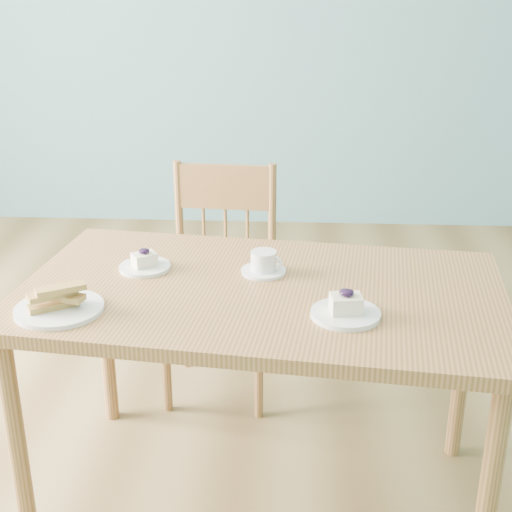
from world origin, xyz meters
The scene contains 7 objects.
room centered at (0.00, 0.00, 1.35)m, with size 5.01×5.01×2.71m.
dining_table centered at (0.29, -0.13, 0.64)m, with size 1.41×0.91×0.71m.
dining_chair centered at (0.10, 0.51, 0.44)m, with size 0.42×0.40×0.87m.
cheesecake_plate_near centered at (0.51, -0.29, 0.73)m, with size 0.18×0.18×0.07m.
cheesecake_plate_far centered at (-0.06, -0.01, 0.73)m, with size 0.15×0.15×0.06m.
coffee_cup centered at (0.29, -0.02, 0.74)m, with size 0.13×0.13×0.07m.
biscotti_plate centered at (-0.22, -0.30, 0.74)m, with size 0.23×0.23×0.07m.
Camera 1 is at (0.37, -1.92, 1.53)m, focal length 50.00 mm.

